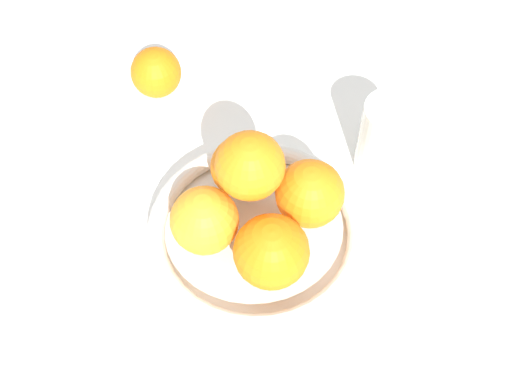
% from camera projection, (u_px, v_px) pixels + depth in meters
% --- Properties ---
extents(ground_plane, '(4.00, 4.00, 0.00)m').
position_uv_depth(ground_plane, '(256.00, 244.00, 0.86)').
color(ground_plane, white).
extents(fruit_bowl, '(0.26, 0.26, 0.04)m').
position_uv_depth(fruit_bowl, '(256.00, 235.00, 0.84)').
color(fruit_bowl, silver).
rests_on(fruit_bowl, ground_plane).
extents(orange_pile, '(0.19, 0.19, 0.14)m').
position_uv_depth(orange_pile, '(258.00, 203.00, 0.78)').
color(orange_pile, orange).
rests_on(orange_pile, fruit_bowl).
extents(stray_orange, '(0.07, 0.07, 0.07)m').
position_uv_depth(stray_orange, '(156.00, 72.00, 0.97)').
color(stray_orange, orange).
rests_on(stray_orange, ground_plane).
extents(drinking_glass, '(0.07, 0.07, 0.11)m').
position_uv_depth(drinking_glass, '(386.00, 138.00, 0.88)').
color(drinking_glass, silver).
rests_on(drinking_glass, ground_plane).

